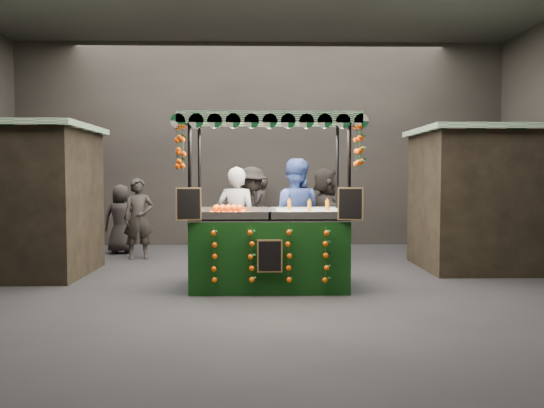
{
  "coord_description": "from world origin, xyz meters",
  "views": [
    {
      "loc": [
        0.02,
        -8.35,
        1.72
      ],
      "look_at": [
        0.19,
        0.17,
        1.27
      ],
      "focal_mm": 35.51,
      "sensor_mm": 36.0,
      "label": 1
    }
  ],
  "objects": [
    {
      "name": "shopper_4",
      "position": [
        -3.08,
        3.56,
        0.76
      ],
      "size": [
        0.77,
        0.52,
        1.53
      ],
      "rotation": [
        0.0,
        0.0,
        3.19
      ],
      "color": "black",
      "rests_on": "ground"
    },
    {
      "name": "shopper_2",
      "position": [
        0.83,
        3.9,
        0.85
      ],
      "size": [
        1.07,
        0.69,
        1.7
      ],
      "rotation": [
        0.0,
        0.0,
        2.84
      ],
      "color": "black",
      "rests_on": "ground"
    },
    {
      "name": "neighbour_stall_right",
      "position": [
        4.4,
        1.5,
        1.31
      ],
      "size": [
        3.0,
        2.2,
        2.6
      ],
      "color": "black",
      "rests_on": "ground"
    },
    {
      "name": "neighbour_stall_left",
      "position": [
        -4.4,
        1.0,
        1.31
      ],
      "size": [
        3.0,
        2.2,
        2.6
      ],
      "color": "black",
      "rests_on": "ground"
    },
    {
      "name": "market_hall",
      "position": [
        0.0,
        0.0,
        3.38
      ],
      "size": [
        12.1,
        10.1,
        5.05
      ],
      "color": "black",
      "rests_on": "ground"
    },
    {
      "name": "vendor_grey",
      "position": [
        -0.4,
        0.89,
        0.94
      ],
      "size": [
        0.76,
        0.57,
        1.87
      ],
      "rotation": [
        0.0,
        0.0,
        2.95
      ],
      "color": "gray",
      "rests_on": "ground"
    },
    {
      "name": "shopper_6",
      "position": [
        -0.01,
        4.6,
        0.85
      ],
      "size": [
        0.53,
        0.69,
        1.71
      ],
      "rotation": [
        0.0,
        0.0,
        -1.78
      ],
      "color": "#2D2624",
      "rests_on": "ground"
    },
    {
      "name": "shopper_0",
      "position": [
        -2.51,
        2.77,
        0.83
      ],
      "size": [
        0.69,
        0.54,
        1.67
      ],
      "rotation": [
        0.0,
        0.0,
        0.25
      ],
      "color": "black",
      "rests_on": "ground"
    },
    {
      "name": "shopper_5",
      "position": [
        1.36,
        2.65,
        0.94
      ],
      "size": [
        0.86,
        1.82,
        1.89
      ],
      "rotation": [
        0.0,
        0.0,
        1.75
      ],
      "color": "black",
      "rests_on": "ground"
    },
    {
      "name": "vendor_blue",
      "position": [
        0.59,
        0.92,
        1.01
      ],
      "size": [
        1.09,
        0.9,
        2.02
      ],
      "rotation": [
        0.0,
        0.0,
        2.99
      ],
      "color": "navy",
      "rests_on": "ground"
    },
    {
      "name": "shopper_1",
      "position": [
        3.76,
        3.35,
        0.88
      ],
      "size": [
        1.08,
        1.06,
        1.75
      ],
      "rotation": [
        0.0,
        0.0,
        -0.71
      ],
      "color": "#282221",
      "rests_on": "ground"
    },
    {
      "name": "shopper_3",
      "position": [
        -0.18,
        3.15,
        0.96
      ],
      "size": [
        1.11,
        1.41,
        1.91
      ],
      "rotation": [
        0.0,
        0.0,
        1.19
      ],
      "color": "#2A2422",
      "rests_on": "ground"
    },
    {
      "name": "ground",
      "position": [
        0.0,
        0.0,
        0.0
      ],
      "size": [
        12.0,
        12.0,
        0.0
      ],
      "primitive_type": "plane",
      "color": "black",
      "rests_on": "ground"
    },
    {
      "name": "juice_stall",
      "position": [
        0.15,
        -0.16,
        0.81
      ],
      "size": [
        2.71,
        1.59,
        2.62
      ],
      "color": "black",
      "rests_on": "ground"
    }
  ]
}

